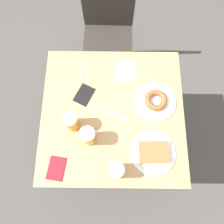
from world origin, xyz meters
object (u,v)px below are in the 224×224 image
object	(u,v)px
plate_with_cake	(152,152)
passport_near_edge	(56,168)
knife	(109,113)
beer_mug_right	(88,136)
chair	(108,26)
beer_mug_center	(115,170)
napkin_folded	(125,72)
fork	(83,68)
beer_mug_left	(70,122)
passport_far_edge	(83,95)
plate_with_donut	(155,101)

from	to	relation	value
plate_with_cake	passport_near_edge	size ratio (longest dim) A/B	1.81
plate_with_cake	knife	xyz separation A→B (m)	(-0.24, 0.23, -0.02)
beer_mug_right	passport_near_edge	size ratio (longest dim) A/B	1.04
plate_with_cake	beer_mug_right	xyz separation A→B (m)	(-0.35, 0.08, 0.05)
plate_with_cake	beer_mug_right	size ratio (longest dim) A/B	1.74
chair	plate_with_cake	world-z (taller)	chair
beer_mug_center	passport_near_edge	size ratio (longest dim) A/B	1.04
chair	beer_mug_right	distance (m)	1.00
chair	napkin_folded	distance (m)	0.59
beer_mug_center	knife	size ratio (longest dim) A/B	0.65
fork	passport_near_edge	world-z (taller)	passport_near_edge
fork	knife	distance (m)	0.34
napkin_folded	knife	bearing A→B (deg)	-109.76
beer_mug_left	passport_near_edge	xyz separation A→B (m)	(-0.08, -0.24, -0.07)
plate_with_cake	passport_far_edge	distance (m)	0.52
beer_mug_right	napkin_folded	world-z (taller)	beer_mug_right
plate_with_donut	beer_mug_left	bearing A→B (deg)	-162.72
napkin_folded	fork	size ratio (longest dim) A/B	0.98
plate_with_cake	beer_mug_right	bearing A→B (deg)	167.80
passport_far_edge	beer_mug_right	bearing A→B (deg)	-80.57
beer_mug_left	passport_near_edge	bearing A→B (deg)	-107.51
plate_with_donut	fork	bearing A→B (deg)	153.14
chair	passport_far_edge	xyz separation A→B (m)	(-0.13, -0.68, 0.23)
chair	plate_with_cake	xyz separation A→B (m)	(0.27, -1.03, 0.25)
chair	knife	world-z (taller)	chair
passport_far_edge	fork	bearing A→B (deg)	93.75
chair	fork	xyz separation A→B (m)	(-0.14, -0.50, 0.23)
passport_near_edge	passport_far_edge	xyz separation A→B (m)	(0.13, 0.43, 0.00)
beer_mug_left	knife	size ratio (longest dim) A/B	0.65
fork	beer_mug_center	bearing A→B (deg)	-71.79
napkin_folded	passport_near_edge	size ratio (longest dim) A/B	1.22
plate_with_cake	beer_mug_left	xyz separation A→B (m)	(-0.45, 0.15, 0.05)
plate_with_donut	passport_far_edge	xyz separation A→B (m)	(-0.42, 0.04, -0.01)
knife	chair	bearing A→B (deg)	91.82
beer_mug_right	beer_mug_left	bearing A→B (deg)	141.00
beer_mug_left	knife	world-z (taller)	beer_mug_left
chair	passport_near_edge	xyz separation A→B (m)	(-0.26, -1.11, 0.23)
knife	fork	bearing A→B (deg)	119.72
beer_mug_left	napkin_folded	distance (m)	0.47
beer_mug_left	beer_mug_center	world-z (taller)	same
chair	plate_with_donut	xyz separation A→B (m)	(0.29, -0.72, 0.24)
beer_mug_right	passport_near_edge	world-z (taller)	beer_mug_right
beer_mug_center	fork	world-z (taller)	beer_mug_center
knife	passport_near_edge	distance (m)	0.43
chair	beer_mug_center	bearing A→B (deg)	-85.89
napkin_folded	passport_far_edge	world-z (taller)	passport_far_edge
beer_mug_left	beer_mug_right	distance (m)	0.12
napkin_folded	passport_far_edge	size ratio (longest dim) A/B	1.10
knife	passport_near_edge	world-z (taller)	passport_near_edge
beer_mug_right	knife	bearing A→B (deg)	54.24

